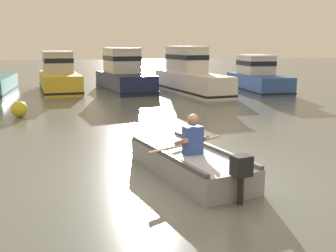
{
  "coord_description": "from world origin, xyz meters",
  "views": [
    {
      "loc": [
        -1.74,
        -7.11,
        2.44
      ],
      "look_at": [
        0.02,
        2.21,
        0.55
      ],
      "focal_mm": 44.21,
      "sensor_mm": 36.0,
      "label": 1
    }
  ],
  "objects": [
    {
      "name": "moored_boat_white",
      "position": [
        3.23,
        13.35,
        0.86
      ],
      "size": [
        2.79,
        6.73,
        2.32
      ],
      "color": "white",
      "rests_on": "ground"
    },
    {
      "name": "moored_boat_navy",
      "position": [
        0.01,
        14.75,
        0.82
      ],
      "size": [
        2.92,
        5.48,
        2.24
      ],
      "color": "#19234C",
      "rests_on": "ground"
    },
    {
      "name": "mooring_buoy",
      "position": [
        -4.12,
        7.37,
        0.27
      ],
      "size": [
        0.54,
        0.54,
        0.54
      ],
      "primitive_type": "sphere",
      "color": "yellow",
      "rests_on": "ground"
    },
    {
      "name": "moored_boat_yellow",
      "position": [
        -3.34,
        15.37,
        0.77
      ],
      "size": [
        2.63,
        5.81,
        2.07
      ],
      "color": "gold",
      "rests_on": "ground"
    },
    {
      "name": "rowboat_with_person",
      "position": [
        0.02,
        0.28,
        0.25
      ],
      "size": [
        1.88,
        3.68,
        1.19
      ],
      "color": "gray",
      "rests_on": "ground"
    },
    {
      "name": "moored_boat_blue",
      "position": [
        6.81,
        13.15,
        0.7
      ],
      "size": [
        1.88,
        4.78,
        1.88
      ],
      "color": "#2D519E",
      "rests_on": "ground"
    },
    {
      "name": "ground_plane",
      "position": [
        0.0,
        0.0,
        0.0
      ],
      "size": [
        120.0,
        120.0,
        0.0
      ],
      "primitive_type": "plane",
      "color": "slate"
    }
  ]
}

